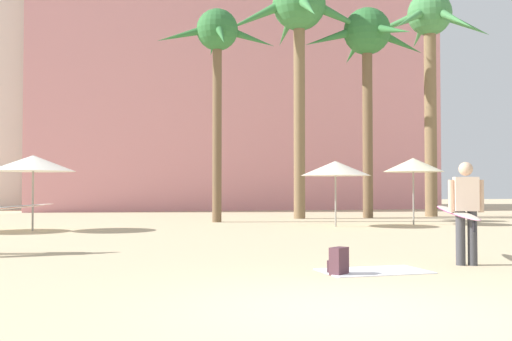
{
  "coord_description": "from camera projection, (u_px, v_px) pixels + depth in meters",
  "views": [
    {
      "loc": [
        -2.56,
        -6.09,
        1.32
      ],
      "look_at": [
        0.84,
        7.58,
        1.74
      ],
      "focal_mm": 42.26,
      "sensor_mm": 36.0,
      "label": 1
    }
  ],
  "objects": [
    {
      "name": "ground",
      "position": [
        350.0,
        311.0,
        6.48
      ],
      "size": [
        120.0,
        120.0,
        0.0
      ],
      "primitive_type": "plane",
      "color": "#C6B28C"
    },
    {
      "name": "hotel_pink",
      "position": [
        233.0,
        93.0,
        40.78
      ],
      "size": [
        25.49,
        9.88,
        15.64
      ],
      "primitive_type": "cube",
      "color": "pink",
      "rests_on": "ground"
    },
    {
      "name": "palm_tree_far_left",
      "position": [
        299.0,
        20.0,
        26.65
      ],
      "size": [
        6.98,
        7.03,
        10.7
      ],
      "color": "brown",
      "rests_on": "ground"
    },
    {
      "name": "palm_tree_left",
      "position": [
        429.0,
        37.0,
        28.63
      ],
      "size": [
        5.93,
        6.14,
        10.7
      ],
      "color": "brown",
      "rests_on": "ground"
    },
    {
      "name": "palm_tree_center",
      "position": [
        367.0,
        45.0,
        27.35
      ],
      "size": [
        6.13,
        6.11,
        9.54
      ],
      "color": "brown",
      "rests_on": "ground"
    },
    {
      "name": "palm_tree_right",
      "position": [
        217.0,
        46.0,
        23.86
      ],
      "size": [
        4.8,
        4.64,
        8.45
      ],
      "color": "brown",
      "rests_on": "ground"
    },
    {
      "name": "cafe_umbrella_1",
      "position": [
        413.0,
        165.0,
        21.98
      ],
      "size": [
        2.18,
        2.18,
        2.44
      ],
      "color": "gray",
      "rests_on": "ground"
    },
    {
      "name": "cafe_umbrella_2",
      "position": [
        33.0,
        163.0,
        18.77
      ],
      "size": [
        2.59,
        2.59,
        2.36
      ],
      "color": "gray",
      "rests_on": "ground"
    },
    {
      "name": "cafe_umbrella_3",
      "position": [
        335.0,
        168.0,
        20.9
      ],
      "size": [
        2.43,
        2.43,
        2.28
      ],
      "color": "gray",
      "rests_on": "ground"
    },
    {
      "name": "beach_towel",
      "position": [
        374.0,
        271.0,
        9.57
      ],
      "size": [
        1.71,
        1.07,
        0.01
      ],
      "primitive_type": "cube",
      "rotation": [
        0.0,
        0.0,
        0.04
      ],
      "color": "white",
      "rests_on": "ground"
    },
    {
      "name": "backpack",
      "position": [
        338.0,
        262.0,
        9.21
      ],
      "size": [
        0.35,
        0.34,
        0.42
      ],
      "rotation": [
        0.0,
        0.0,
        2.21
      ],
      "color": "#4F2F38",
      "rests_on": "ground"
    },
    {
      "name": "person_mid_right",
      "position": [
        462.0,
        210.0,
        10.48
      ],
      "size": [
        1.2,
        2.75,
        1.78
      ],
      "rotation": [
        0.0,
        0.0,
        1.23
      ],
      "color": "#3D3D42",
      "rests_on": "ground"
    }
  ]
}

